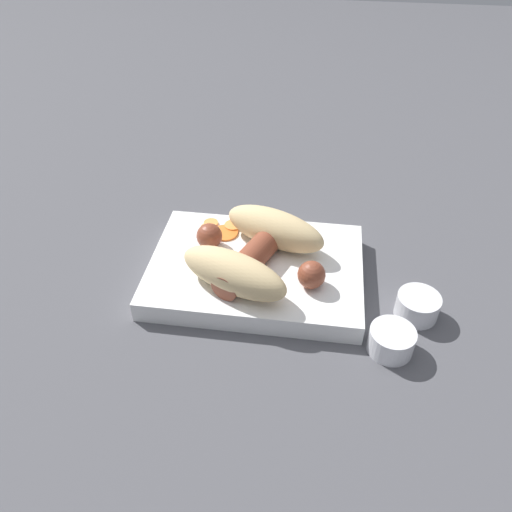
{
  "coord_description": "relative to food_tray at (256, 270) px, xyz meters",
  "views": [
    {
      "loc": [
        0.07,
        -0.49,
        0.45
      ],
      "look_at": [
        0.0,
        0.0,
        0.04
      ],
      "focal_mm": 35.0,
      "sensor_mm": 36.0,
      "label": 1
    }
  ],
  "objects": [
    {
      "name": "bread_roll",
      "position": [
        -0.0,
        -0.01,
        0.04
      ],
      "size": [
        0.19,
        0.2,
        0.05
      ],
      "color": "#DBBC84",
      "rests_on": "food_tray"
    },
    {
      "name": "sausage",
      "position": [
        0.0,
        -0.01,
        0.03
      ],
      "size": [
        0.17,
        0.15,
        0.03
      ],
      "color": "brown",
      "rests_on": "food_tray"
    },
    {
      "name": "food_tray",
      "position": [
        0.0,
        0.0,
        0.0
      ],
      "size": [
        0.27,
        0.2,
        0.03
      ],
      "color": "white",
      "rests_on": "ground_plane"
    },
    {
      "name": "pickled_veggies",
      "position": [
        -0.06,
        0.06,
        0.02
      ],
      "size": [
        0.06,
        0.06,
        0.0
      ],
      "color": "orange",
      "rests_on": "food_tray"
    },
    {
      "name": "ground_plane",
      "position": [
        0.0,
        0.0,
        -0.01
      ],
      "size": [
        3.0,
        3.0,
        0.0
      ],
      "primitive_type": "plane",
      "color": "#4C4C51"
    },
    {
      "name": "condiment_cup_near",
      "position": [
        0.17,
        -0.1,
        -0.0
      ],
      "size": [
        0.05,
        0.05,
        0.03
      ],
      "color": "white",
      "rests_on": "ground_plane"
    },
    {
      "name": "condiment_cup_far",
      "position": [
        0.2,
        -0.04,
        -0.0
      ],
      "size": [
        0.05,
        0.05,
        0.03
      ],
      "color": "white",
      "rests_on": "ground_plane"
    }
  ]
}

